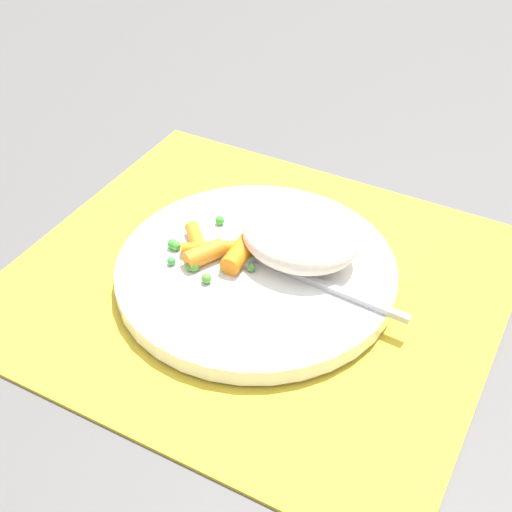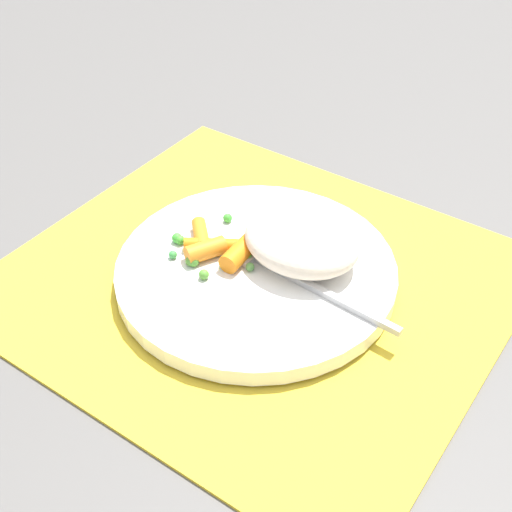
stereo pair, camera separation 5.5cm
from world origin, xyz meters
name	(u,v)px [view 2 (the right image)]	position (x,y,z in m)	size (l,w,h in m)	color
ground_plane	(256,283)	(0.00, 0.00, 0.00)	(2.40, 2.40, 0.00)	#565451
placemat	(256,280)	(0.00, 0.00, 0.00)	(0.42, 0.38, 0.01)	gold
plate	(256,271)	(0.00, 0.00, 0.01)	(0.25, 0.25, 0.02)	white
rice_mound	(302,241)	(-0.03, -0.03, 0.04)	(0.10, 0.09, 0.04)	beige
carrot_portion	(221,246)	(0.03, 0.00, 0.03)	(0.07, 0.06, 0.02)	orange
pea_scatter	(214,253)	(0.04, 0.01, 0.03)	(0.10, 0.08, 0.01)	green
fork	(280,275)	(-0.03, 0.00, 0.02)	(0.19, 0.02, 0.01)	#B7B7B7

